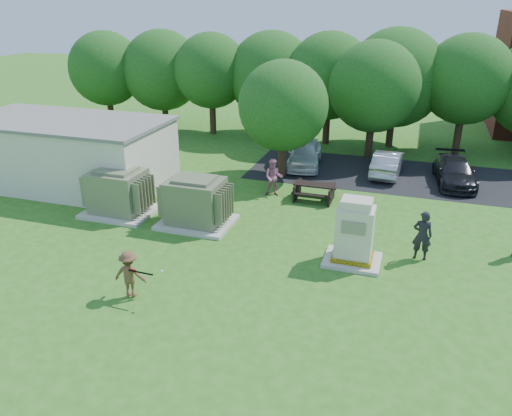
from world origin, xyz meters
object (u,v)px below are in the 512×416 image
(batter, at_px, (130,274))
(car_silver_a, at_px, (388,163))
(transformer_left, at_px, (119,193))
(car_white, at_px, (305,154))
(person_by_generator, at_px, (422,235))
(transformer_right, at_px, (196,203))
(picnic_table, at_px, (314,190))
(person_at_picnic, at_px, (274,177))
(car_dark, at_px, (454,171))
(generator_cabinet, at_px, (354,235))

(batter, relative_size, car_silver_a, 0.40)
(transformer_left, relative_size, car_white, 0.69)
(batter, distance_m, person_by_generator, 10.31)
(transformer_left, relative_size, person_by_generator, 1.59)
(car_white, bearing_deg, person_by_generator, -63.18)
(transformer_left, height_order, batter, transformer_left)
(person_by_generator, bearing_deg, transformer_right, -2.33)
(person_by_generator, bearing_deg, picnic_table, -43.01)
(person_at_picnic, bearing_deg, car_white, 74.10)
(person_at_picnic, relative_size, car_silver_a, 0.46)
(car_dark, bearing_deg, batter, -131.70)
(picnic_table, relative_size, car_silver_a, 0.48)
(generator_cabinet, height_order, person_by_generator, generator_cabinet)
(picnic_table, relative_size, car_dark, 0.43)
(picnic_table, xyz_separation_m, person_by_generator, (4.89, -4.43, 0.44))
(car_dark, bearing_deg, person_at_picnic, -158.11)
(transformer_right, bearing_deg, person_by_generator, -1.53)
(batter, relative_size, person_at_picnic, 0.88)
(transformer_right, xyz_separation_m, person_by_generator, (9.03, -0.24, -0.03))
(transformer_right, bearing_deg, person_at_picnic, 62.87)
(transformer_right, relative_size, car_white, 0.69)
(person_by_generator, bearing_deg, batter, 31.21)
(transformer_right, bearing_deg, generator_cabinet, -10.59)
(generator_cabinet, xyz_separation_m, car_dark, (3.76, 9.94, -0.43))
(batter, bearing_deg, picnic_table, -118.64)
(person_by_generator, bearing_deg, generator_cabinet, 22.95)
(generator_cabinet, xyz_separation_m, car_white, (-4.16, 10.33, -0.33))
(generator_cabinet, height_order, person_at_picnic, generator_cabinet)
(person_at_picnic, height_order, car_white, person_at_picnic)
(batter, distance_m, car_silver_a, 16.30)
(transformer_right, bearing_deg, transformer_left, 180.00)
(car_white, bearing_deg, generator_cabinet, -76.04)
(car_silver_a, height_order, car_dark, car_silver_a)
(picnic_table, bearing_deg, car_silver_a, 58.71)
(batter, xyz_separation_m, car_dark, (10.19, 14.38, -0.16))
(car_silver_a, relative_size, car_dark, 0.90)
(person_by_generator, bearing_deg, car_silver_a, -79.26)
(picnic_table, relative_size, car_white, 0.44)
(generator_cabinet, distance_m, picnic_table, 6.05)
(person_by_generator, relative_size, car_dark, 0.43)
(generator_cabinet, xyz_separation_m, batter, (-6.43, -4.45, -0.27))
(batter, bearing_deg, person_by_generator, -155.36)
(car_dark, bearing_deg, transformer_left, -154.92)
(person_at_picnic, bearing_deg, picnic_table, -11.28)
(transformer_left, height_order, car_dark, transformer_left)
(person_by_generator, distance_m, car_white, 11.34)
(generator_cabinet, bearing_deg, car_dark, 69.26)
(car_dark, bearing_deg, transformer_right, -146.76)
(batter, bearing_deg, car_white, -106.10)
(car_white, distance_m, car_dark, 7.93)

